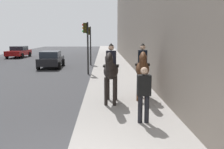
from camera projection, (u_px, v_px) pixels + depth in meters
name	position (u px, v px, depth m)	size (l,w,h in m)	color
mounted_horse_near	(111.00, 70.00, 9.46)	(2.15, 0.72, 2.33)	black
mounted_horse_far	(142.00, 68.00, 10.09)	(2.15, 0.77, 2.32)	#4C2B16
pedestrian_greeting	(144.00, 91.00, 7.29)	(0.27, 0.40, 1.70)	black
car_near_lane	(51.00, 59.00, 21.15)	(4.23, 2.04, 1.44)	black
car_mid_lane	(19.00, 52.00, 31.21)	(4.42, 2.25, 1.44)	maroon
traffic_light_near_curb	(86.00, 40.00, 17.19)	(0.20, 0.44, 3.68)	black
traffic_light_far_curb	(89.00, 39.00, 22.76)	(0.20, 0.44, 3.59)	black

